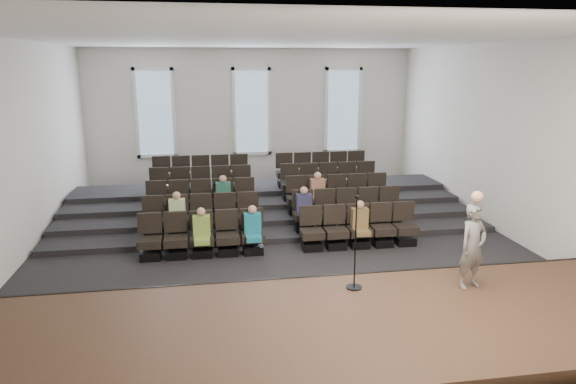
% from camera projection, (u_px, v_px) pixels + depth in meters
% --- Properties ---
extents(ground, '(14.00, 14.00, 0.00)m').
position_uv_depth(ground, '(279.00, 243.00, 13.06)').
color(ground, black).
rests_on(ground, ground).
extents(ceiling, '(12.00, 14.00, 0.02)m').
position_uv_depth(ceiling, '(278.00, 38.00, 11.84)').
color(ceiling, white).
rests_on(ceiling, ground).
extents(wall_back, '(12.00, 0.04, 5.00)m').
position_uv_depth(wall_back, '(252.00, 117.00, 19.17)').
color(wall_back, silver).
rests_on(wall_back, ground).
extents(wall_front, '(12.00, 0.04, 5.00)m').
position_uv_depth(wall_front, '(370.00, 242.00, 5.73)').
color(wall_front, silver).
rests_on(wall_front, ground).
extents(wall_left, '(0.04, 14.00, 5.00)m').
position_uv_depth(wall_left, '(14.00, 153.00, 11.50)').
color(wall_left, silver).
rests_on(wall_left, ground).
extents(wall_right, '(0.04, 14.00, 5.00)m').
position_uv_depth(wall_right, '(506.00, 140.00, 13.40)').
color(wall_right, silver).
rests_on(wall_right, ground).
extents(stage, '(11.80, 3.60, 0.50)m').
position_uv_depth(stage, '(326.00, 336.00, 8.12)').
color(stage, '#3F2A1B').
rests_on(stage, ground).
extents(stage_lip, '(11.80, 0.06, 0.52)m').
position_uv_depth(stage_lip, '(305.00, 289.00, 9.81)').
color(stage_lip, black).
rests_on(stage_lip, ground).
extents(risers, '(11.80, 4.80, 0.60)m').
position_uv_depth(risers, '(264.00, 203.00, 16.05)').
color(risers, black).
rests_on(risers, ground).
extents(seating_rows, '(6.80, 4.70, 1.67)m').
position_uv_depth(seating_rows, '(271.00, 202.00, 14.37)').
color(seating_rows, black).
rests_on(seating_rows, ground).
extents(windows, '(8.44, 0.10, 3.24)m').
position_uv_depth(windows, '(252.00, 112.00, 19.06)').
color(windows, white).
rests_on(windows, wall_back).
extents(audience, '(4.85, 2.64, 1.10)m').
position_uv_depth(audience, '(263.00, 210.00, 13.09)').
color(audience, '#80A843').
rests_on(audience, seating_rows).
extents(speaker, '(0.65, 0.52, 1.55)m').
position_uv_depth(speaker, '(473.00, 246.00, 9.15)').
color(speaker, slate).
rests_on(speaker, stage).
extents(mic_stand, '(0.29, 0.29, 1.74)m').
position_uv_depth(mic_stand, '(355.00, 261.00, 9.15)').
color(mic_stand, black).
rests_on(mic_stand, stage).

